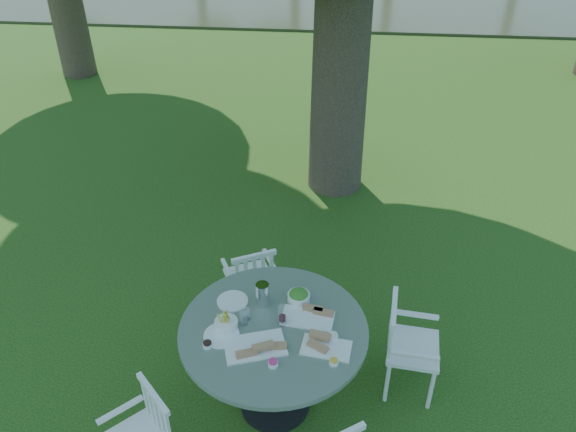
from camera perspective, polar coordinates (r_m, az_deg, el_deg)
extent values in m
plane|color=#15370B|center=(5.62, -0.20, -8.32)|extent=(140.00, 140.00, 0.00)
cylinder|color=black|center=(4.77, -1.33, -18.36)|extent=(0.56, 0.56, 0.04)
cylinder|color=black|center=(4.45, -1.41, -15.15)|extent=(0.12, 0.12, 0.78)
cylinder|color=#5E6D5A|center=(4.14, -1.49, -11.45)|extent=(1.37, 1.37, 0.04)
cylinder|color=white|center=(4.73, 14.33, -16.73)|extent=(0.03, 0.03, 0.43)
cylinder|color=white|center=(4.98, 14.31, -13.36)|extent=(0.03, 0.03, 0.43)
cylinder|color=white|center=(4.70, 10.03, -16.32)|extent=(0.03, 0.03, 0.43)
cylinder|color=white|center=(4.95, 10.29, -12.96)|extent=(0.03, 0.03, 0.43)
cube|color=white|center=(4.66, 12.60, -12.93)|extent=(0.44, 0.48, 0.04)
cube|color=white|center=(4.51, 10.47, -10.95)|extent=(0.08, 0.44, 0.44)
cylinder|color=white|center=(5.53, -2.60, -6.47)|extent=(0.03, 0.03, 0.40)
cylinder|color=white|center=(5.46, -6.14, -7.31)|extent=(0.03, 0.03, 0.40)
cylinder|color=white|center=(5.31, -1.49, -8.57)|extent=(0.03, 0.03, 0.40)
cylinder|color=white|center=(5.23, -5.17, -9.48)|extent=(0.03, 0.03, 0.40)
cube|color=white|center=(5.24, -3.94, -6.19)|extent=(0.53, 0.51, 0.04)
cube|color=white|center=(4.99, -3.40, -5.80)|extent=(0.38, 0.21, 0.41)
cylinder|color=white|center=(4.50, -13.82, -20.48)|extent=(0.03, 0.03, 0.40)
cube|color=white|center=(4.09, -13.21, -18.79)|extent=(0.31, 0.32, 0.41)
cube|color=white|center=(4.00, -3.36, -13.08)|extent=(0.48, 0.37, 0.02)
cube|color=white|center=(3.99, 3.91, -13.21)|extent=(0.37, 0.24, 0.01)
cube|color=white|center=(4.18, 2.00, -10.36)|extent=(0.40, 0.26, 0.02)
cylinder|color=white|center=(4.09, -6.77, -11.94)|extent=(0.26, 0.26, 0.01)
cylinder|color=white|center=(4.34, -5.66, -8.60)|extent=(0.24, 0.24, 0.01)
cylinder|color=white|center=(4.13, -6.29, -10.89)|extent=(0.17, 0.17, 0.07)
cylinder|color=white|center=(4.32, 1.09, -8.23)|extent=(0.17, 0.17, 0.06)
cylinder|color=silver|center=(4.23, -2.60, -7.99)|extent=(0.10, 0.10, 0.20)
cylinder|color=white|center=(4.09, -0.58, -10.08)|extent=(0.06, 0.06, 0.17)
cylinder|color=white|center=(4.16, -4.28, -9.89)|extent=(0.06, 0.06, 0.10)
cylinder|color=white|center=(4.13, -4.53, -10.33)|extent=(0.06, 0.06, 0.10)
cylinder|color=white|center=(3.88, -1.53, -14.77)|extent=(0.07, 0.07, 0.03)
cylinder|color=white|center=(3.90, 4.67, -14.60)|extent=(0.06, 0.06, 0.03)
cylinder|color=white|center=(4.05, 4.59, -12.16)|extent=(0.08, 0.08, 0.03)
cylinder|color=white|center=(4.03, -8.18, -12.84)|extent=(0.07, 0.07, 0.03)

